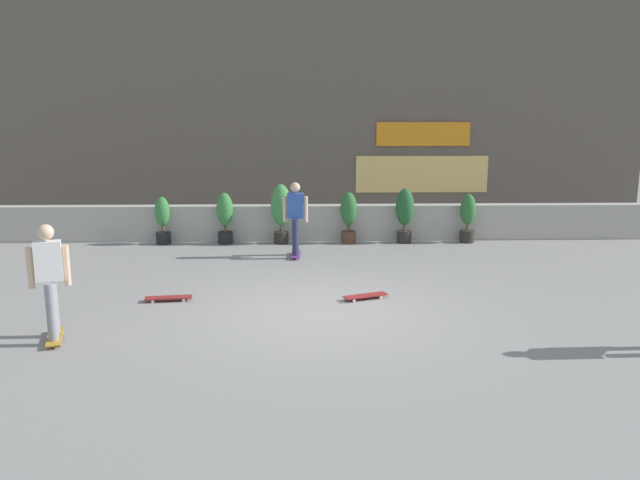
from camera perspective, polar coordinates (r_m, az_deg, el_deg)
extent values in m
plane|color=gray|center=(10.29, 0.23, -6.58)|extent=(48.00, 48.00, 0.00)
cube|color=#B2ADA3|center=(16.02, -0.45, 1.62)|extent=(18.00, 0.40, 0.90)
cube|color=#60564C|center=(19.78, -0.70, 11.65)|extent=(20.00, 2.00, 6.50)
cube|color=orange|center=(19.09, 9.42, 9.55)|extent=(2.80, 0.08, 0.70)
cube|color=#F2CC72|center=(19.18, 9.30, 5.97)|extent=(4.00, 0.06, 1.10)
cylinder|color=black|center=(16.01, -14.13, 0.18)|extent=(0.36, 0.36, 0.30)
cylinder|color=brown|center=(15.97, -14.17, 0.97)|extent=(0.06, 0.06, 0.15)
ellipsoid|color=#387F3D|center=(15.90, -14.25, 2.53)|extent=(0.36, 0.36, 0.73)
cylinder|color=black|center=(15.75, -8.64, 0.21)|extent=(0.36, 0.36, 0.30)
cylinder|color=brown|center=(15.71, -8.67, 1.02)|extent=(0.06, 0.06, 0.15)
ellipsoid|color=#387F3D|center=(15.63, -8.72, 2.78)|extent=(0.41, 0.41, 0.83)
cylinder|color=#2D2823|center=(15.64, -3.56, 0.24)|extent=(0.36, 0.36, 0.30)
cylinder|color=brown|center=(15.60, -3.57, 1.05)|extent=(0.06, 0.06, 0.15)
ellipsoid|color=#428C47|center=(15.50, -3.60, 3.21)|extent=(0.51, 0.51, 1.04)
cylinder|color=brown|center=(15.67, 2.62, 0.27)|extent=(0.36, 0.36, 0.30)
cylinder|color=brown|center=(15.63, 2.62, 1.08)|extent=(0.06, 0.06, 0.15)
ellipsoid|color=#2D6B33|center=(15.55, 2.64, 2.86)|extent=(0.41, 0.41, 0.83)
cylinder|color=#2D2823|center=(15.84, 7.70, 0.30)|extent=(0.36, 0.36, 0.30)
cylinder|color=brown|center=(15.79, 7.72, 1.10)|extent=(0.06, 0.06, 0.15)
ellipsoid|color=#235B2D|center=(15.71, 7.77, 3.03)|extent=(0.45, 0.45, 0.92)
cylinder|color=#2D2823|center=(16.17, 13.28, 0.32)|extent=(0.36, 0.36, 0.30)
cylinder|color=brown|center=(16.13, 13.32, 1.11)|extent=(0.06, 0.06, 0.15)
ellipsoid|color=#2D6B33|center=(16.05, 13.40, 2.74)|extent=(0.38, 0.38, 0.78)
cube|color=#72338C|center=(14.17, -2.24, -1.28)|extent=(0.22, 0.80, 0.02)
cylinder|color=silver|center=(14.43, -2.52, -1.20)|extent=(0.03, 0.06, 0.06)
cylinder|color=silver|center=(14.43, -1.88, -1.20)|extent=(0.03, 0.06, 0.06)
cylinder|color=silver|center=(13.93, -2.60, -1.67)|extent=(0.03, 0.06, 0.06)
cylinder|color=silver|center=(13.92, -1.94, -1.67)|extent=(0.03, 0.06, 0.06)
cylinder|color=#282D4C|center=(14.26, -2.22, 0.53)|extent=(0.14, 0.14, 0.82)
cylinder|color=#282D4C|center=(13.90, -2.27, 0.25)|extent=(0.14, 0.14, 0.82)
cube|color=#3359B2|center=(13.96, -2.27, 3.17)|extent=(0.36, 0.21, 0.56)
sphere|color=beige|center=(13.91, -2.28, 4.84)|extent=(0.22, 0.22, 0.22)
cylinder|color=beige|center=(13.99, -3.23, 2.84)|extent=(0.09, 0.09, 0.58)
cylinder|color=beige|center=(13.97, -1.30, 2.85)|extent=(0.09, 0.09, 0.58)
cube|color=#BF8C26|center=(9.78, -23.10, -8.11)|extent=(0.43, 0.82, 0.02)
cylinder|color=silver|center=(10.05, -23.45, -7.86)|extent=(0.05, 0.06, 0.06)
cylinder|color=silver|center=(10.03, -22.53, -7.81)|extent=(0.05, 0.06, 0.06)
cylinder|color=silver|center=(9.56, -23.66, -8.86)|extent=(0.05, 0.06, 0.06)
cylinder|color=silver|center=(9.54, -22.69, -8.81)|extent=(0.05, 0.06, 0.06)
cylinder|color=gray|center=(9.83, -23.23, -5.46)|extent=(0.14, 0.14, 0.82)
cylinder|color=gray|center=(9.48, -23.36, -6.07)|extent=(0.14, 0.14, 0.82)
cube|color=white|center=(9.48, -23.62, -1.77)|extent=(0.40, 0.30, 0.56)
sphere|color=beige|center=(9.41, -23.82, 0.66)|extent=(0.22, 0.22, 0.22)
cylinder|color=beige|center=(9.52, -24.99, -2.33)|extent=(0.09, 0.09, 0.58)
cylinder|color=beige|center=(9.49, -22.17, -2.15)|extent=(0.09, 0.09, 0.58)
cube|color=maroon|center=(10.98, 4.18, -5.09)|extent=(0.82, 0.47, 0.02)
cylinder|color=silver|center=(11.17, 5.19, -5.02)|extent=(0.06, 0.05, 0.06)
cylinder|color=silver|center=(11.04, 5.58, -5.24)|extent=(0.06, 0.05, 0.06)
cylinder|color=silver|center=(10.95, 2.77, -5.33)|extent=(0.06, 0.05, 0.06)
cylinder|color=silver|center=(10.81, 3.13, -5.55)|extent=(0.06, 0.05, 0.06)
cube|color=maroon|center=(11.16, -13.68, -5.13)|extent=(0.82, 0.29, 0.02)
cylinder|color=silver|center=(11.22, -12.31, -5.17)|extent=(0.06, 0.04, 0.06)
cylinder|color=silver|center=(11.07, -12.37, -5.41)|extent=(0.06, 0.04, 0.06)
cylinder|color=silver|center=(11.27, -14.96, -5.22)|extent=(0.06, 0.04, 0.06)
cylinder|color=silver|center=(11.12, -15.05, -5.46)|extent=(0.06, 0.04, 0.06)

